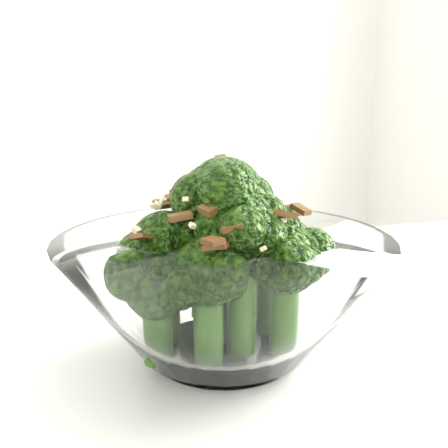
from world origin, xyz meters
name	(u,v)px	position (x,y,z in m)	size (l,w,h in m)	color
broccoli_dish	(224,284)	(0.18, -0.03, 0.80)	(0.23, 0.23, 0.14)	white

